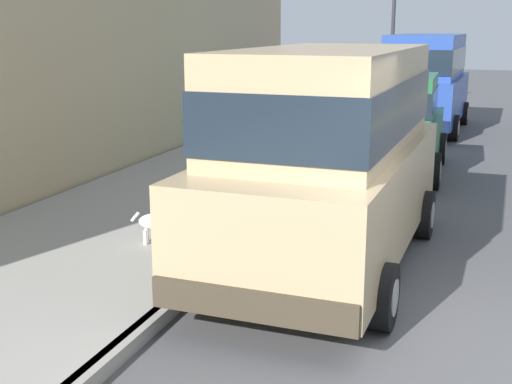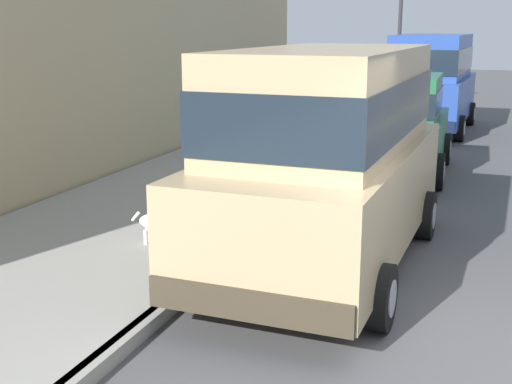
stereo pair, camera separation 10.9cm
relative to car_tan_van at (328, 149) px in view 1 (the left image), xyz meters
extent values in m
cube|color=gray|center=(-1.11, -1.92, -1.32)|extent=(0.16, 64.00, 0.14)
cube|color=#99968E|center=(-2.91, -1.92, -1.32)|extent=(3.60, 64.00, 0.14)
cube|color=tan|center=(0.00, 0.00, -0.52)|extent=(2.03, 4.85, 1.10)
cube|color=tan|center=(0.00, 0.00, 0.58)|extent=(1.78, 3.85, 1.10)
cube|color=#19232D|center=(0.00, 0.00, 0.49)|extent=(1.82, 3.89, 0.61)
cube|color=#3E3527|center=(0.07, 2.35, -0.93)|extent=(1.87, 0.25, 0.28)
cube|color=#3E3527|center=(-0.07, -2.35, -0.93)|extent=(1.87, 0.25, 0.28)
cylinder|color=black|center=(-0.91, 1.51, -1.07)|extent=(0.24, 0.65, 0.64)
cylinder|color=#9E9EA3|center=(-0.91, 1.51, -1.07)|extent=(0.25, 0.36, 0.35)
cylinder|color=black|center=(0.99, 1.46, -1.07)|extent=(0.24, 0.65, 0.64)
cylinder|color=#9E9EA3|center=(0.99, 1.46, -1.07)|extent=(0.25, 0.36, 0.35)
cylinder|color=black|center=(-0.99, -1.46, -1.07)|extent=(0.24, 0.65, 0.64)
cylinder|color=#9E9EA3|center=(-0.99, -1.46, -1.07)|extent=(0.25, 0.36, 0.35)
cylinder|color=black|center=(0.91, -1.51, -1.07)|extent=(0.24, 0.65, 0.64)
cylinder|color=#9E9EA3|center=(0.91, -1.51, -1.07)|extent=(0.25, 0.36, 0.35)
cube|color=#EAEACC|center=(-0.52, 2.39, -0.36)|extent=(0.28, 0.09, 0.14)
cube|color=#EAEACC|center=(0.66, 2.36, -0.36)|extent=(0.28, 0.09, 0.14)
cube|color=#23663D|center=(-0.02, 5.45, -0.69)|extent=(1.83, 3.75, 0.76)
cube|color=#23663D|center=(-0.01, 5.20, 0.09)|extent=(1.57, 1.94, 0.80)
cube|color=#19232D|center=(-0.01, 5.20, 0.03)|extent=(1.61, 1.99, 0.44)
cube|color=black|center=(-0.07, 7.24, -0.93)|extent=(1.69, 0.25, 0.28)
cube|color=black|center=(0.04, 3.65, -0.93)|extent=(1.69, 0.25, 0.28)
cylinder|color=black|center=(-0.91, 6.57, -1.07)|extent=(0.24, 0.65, 0.64)
cylinder|color=#9E9EA3|center=(-0.91, 6.57, -1.07)|extent=(0.25, 0.36, 0.35)
cylinder|color=black|center=(0.81, 6.62, -1.07)|extent=(0.24, 0.65, 0.64)
cylinder|color=#9E9EA3|center=(0.81, 6.62, -1.07)|extent=(0.25, 0.36, 0.35)
cylinder|color=black|center=(-0.84, 4.27, -1.07)|extent=(0.24, 0.65, 0.64)
cylinder|color=#9E9EA3|center=(-0.84, 4.27, -1.07)|extent=(0.25, 0.36, 0.35)
cylinder|color=black|center=(0.88, 4.33, -1.07)|extent=(0.24, 0.65, 0.64)
cylinder|color=#9E9EA3|center=(0.88, 4.33, -1.07)|extent=(0.25, 0.36, 0.35)
cube|color=#EAEACC|center=(-0.61, 7.26, -0.58)|extent=(0.28, 0.09, 0.14)
cube|color=#EAEACC|center=(0.46, 7.29, -0.58)|extent=(0.28, 0.09, 0.14)
cube|color=#28479E|center=(0.01, 11.15, -0.52)|extent=(2.06, 4.86, 1.10)
cube|color=#28479E|center=(0.01, 11.15, 0.58)|extent=(1.80, 3.85, 1.10)
cube|color=#19232D|center=(0.01, 11.15, 0.49)|extent=(1.84, 3.90, 0.61)
cube|color=#0E1837|center=(0.09, 13.50, -0.93)|extent=(1.87, 0.26, 0.28)
cube|color=#0E1837|center=(-0.07, 8.80, -0.93)|extent=(1.87, 0.26, 0.28)
cylinder|color=black|center=(-0.89, 12.67, -1.07)|extent=(0.24, 0.65, 0.64)
cylinder|color=#9E9EA3|center=(-0.89, 12.67, -1.07)|extent=(0.25, 0.36, 0.35)
cylinder|color=black|center=(1.01, 12.60, -1.07)|extent=(0.24, 0.65, 0.64)
cylinder|color=#9E9EA3|center=(1.01, 12.60, -1.07)|extent=(0.25, 0.36, 0.35)
cylinder|color=black|center=(-0.99, 9.69, -1.07)|extent=(0.24, 0.65, 0.64)
cylinder|color=#9E9EA3|center=(-0.99, 9.69, -1.07)|extent=(0.25, 0.36, 0.35)
cylinder|color=black|center=(0.91, 9.63, -1.07)|extent=(0.24, 0.65, 0.64)
cylinder|color=#9E9EA3|center=(0.91, 9.63, -1.07)|extent=(0.25, 0.36, 0.35)
cube|color=#EAEACC|center=(-0.50, 13.55, -0.36)|extent=(0.28, 0.09, 0.14)
cube|color=#EAEACC|center=(0.68, 13.51, -0.36)|extent=(0.28, 0.09, 0.14)
ellipsoid|color=white|center=(-2.06, -0.30, -0.97)|extent=(0.48, 0.34, 0.20)
cylinder|color=white|center=(-1.95, -0.20, -1.16)|extent=(0.05, 0.05, 0.18)
cylinder|color=white|center=(-1.91, -0.31, -1.16)|extent=(0.05, 0.05, 0.18)
cylinder|color=white|center=(-2.21, -0.29, -1.16)|extent=(0.05, 0.05, 0.18)
cylinder|color=white|center=(-2.17, -0.40, -1.16)|extent=(0.05, 0.05, 0.18)
sphere|color=white|center=(-1.78, -0.20, -0.88)|extent=(0.17, 0.17, 0.17)
ellipsoid|color=gray|center=(-1.70, -0.17, -0.90)|extent=(0.13, 0.10, 0.06)
cone|color=white|center=(-1.81, -0.16, -0.80)|extent=(0.06, 0.06, 0.07)
cone|color=white|center=(-1.78, -0.25, -0.80)|extent=(0.06, 0.06, 0.07)
cylinder|color=white|center=(-2.30, -0.38, -0.91)|extent=(0.12, 0.07, 0.13)
cylinder|color=red|center=(-1.56, 2.52, -1.22)|extent=(0.24, 0.24, 0.06)
cylinder|color=red|center=(-1.56, 2.52, -0.92)|extent=(0.17, 0.17, 0.55)
sphere|color=red|center=(-1.56, 2.52, -0.60)|extent=(0.15, 0.15, 0.15)
cylinder|color=red|center=(-1.68, 2.52, -0.89)|extent=(0.10, 0.07, 0.07)
cylinder|color=red|center=(-1.44, 2.52, -0.89)|extent=(0.10, 0.07, 0.07)
cylinder|color=#2D2D33|center=(-1.46, 15.18, 0.85)|extent=(0.12, 0.12, 4.20)
cube|color=tan|center=(-5.01, 3.60, 1.17)|extent=(0.50, 20.00, 5.13)
camera|label=1|loc=(1.71, -7.43, 1.37)|focal=47.45mm
camera|label=2|loc=(1.82, -7.39, 1.37)|focal=47.45mm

